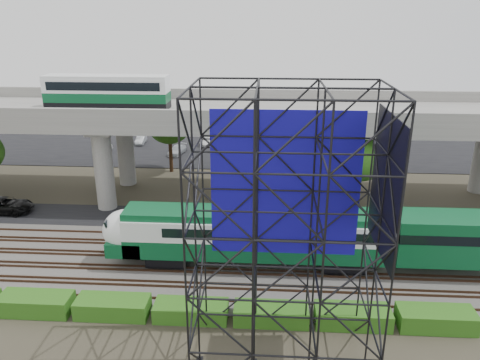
{
  "coord_description": "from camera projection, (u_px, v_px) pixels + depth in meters",
  "views": [
    {
      "loc": [
        5.63,
        -28.81,
        18.16
      ],
      "look_at": [
        3.42,
        6.0,
        5.58
      ],
      "focal_mm": 35.0,
      "sensor_mm": 36.0,
      "label": 1
    }
  ],
  "objects": [
    {
      "name": "overpass",
      "position": [
        204.0,
        119.0,
        45.82
      ],
      "size": [
        80.0,
        12.0,
        12.4
      ],
      "color": "#9E9B93",
      "rests_on": "ground"
    },
    {
      "name": "suv",
      "position": [
        5.0,
        205.0,
        44.47
      ],
      "size": [
        5.26,
        2.46,
        1.46
      ],
      "primitive_type": "imported",
      "rotation": [
        0.0,
        0.0,
        1.58
      ],
      "color": "black",
      "rests_on": "service_road"
    },
    {
      "name": "hedge_strip",
      "position": [
        191.0,
        310.0,
        29.26
      ],
      "size": [
        34.6,
        1.8,
        1.2
      ],
      "color": "#2B5A14",
      "rests_on": "ground"
    },
    {
      "name": "commuter_train",
      "position": [
        284.0,
        234.0,
        34.04
      ],
      "size": [
        29.3,
        3.06,
        4.3
      ],
      "color": "black",
      "rests_on": "rail_tracks"
    },
    {
      "name": "scaffold_tower",
      "position": [
        286.0,
        241.0,
        23.12
      ],
      "size": [
        9.36,
        6.36,
        15.0
      ],
      "color": "black",
      "rests_on": "ground"
    },
    {
      "name": "ground",
      "position": [
        187.0,
        280.0,
        33.54
      ],
      "size": [
        140.0,
        140.0,
        0.0
      ],
      "primitive_type": "plane",
      "color": "#474233",
      "rests_on": "ground"
    },
    {
      "name": "parked_cars",
      "position": [
        237.0,
        146.0,
        64.56
      ],
      "size": [
        36.21,
        9.4,
        1.3
      ],
      "color": "silver",
      "rests_on": "parking_lot"
    },
    {
      "name": "harbor_water",
      "position": [
        239.0,
        116.0,
        86.11
      ],
      "size": [
        140.0,
        40.0,
        0.03
      ],
      "primitive_type": "cube",
      "color": "#43626E",
      "rests_on": "ground"
    },
    {
      "name": "trees",
      "position": [
        166.0,
        144.0,
        47.11
      ],
      "size": [
        40.94,
        16.94,
        7.69
      ],
      "color": "#382314",
      "rests_on": "ground"
    },
    {
      "name": "service_road",
      "position": [
        206.0,
        219.0,
        43.39
      ],
      "size": [
        90.0,
        5.0,
        0.08
      ],
      "primitive_type": "cube",
      "color": "black",
      "rests_on": "ground"
    },
    {
      "name": "parking_lot",
      "position": [
        228.0,
        149.0,
        65.45
      ],
      "size": [
        90.0,
        18.0,
        0.08
      ],
      "primitive_type": "cube",
      "color": "black",
      "rests_on": "ground"
    },
    {
      "name": "ballast_bed",
      "position": [
        192.0,
        265.0,
        35.39
      ],
      "size": [
        90.0,
        12.0,
        0.2
      ],
      "primitive_type": "cube",
      "color": "slate",
      "rests_on": "ground"
    },
    {
      "name": "rail_tracks",
      "position": [
        192.0,
        263.0,
        35.33
      ],
      "size": [
        90.0,
        9.52,
        0.16
      ],
      "color": "#472D1E",
      "rests_on": "ballast_bed"
    }
  ]
}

